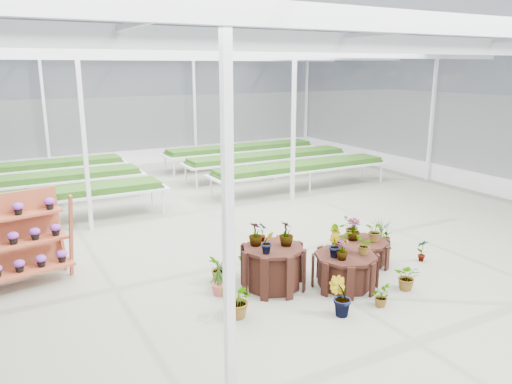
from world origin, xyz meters
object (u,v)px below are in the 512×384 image
plinth_tall (273,267)px  plinth_low (362,252)px  plinth_mid (345,270)px  shelf_rack (24,240)px

plinth_tall → plinth_low: plinth_tall is taller
plinth_low → plinth_mid: bearing=-145.0°
plinth_mid → plinth_low: plinth_mid is taller
plinth_mid → plinth_tall: bearing=153.4°
plinth_tall → shelf_rack: size_ratio=0.69×
shelf_rack → plinth_tall: bearing=-41.7°
plinth_mid → shelf_rack: size_ratio=0.70×
plinth_tall → plinth_low: bearing=2.6°
plinth_tall → shelf_rack: (-3.96, 2.43, 0.45)m
plinth_mid → shelf_rack: 6.01m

